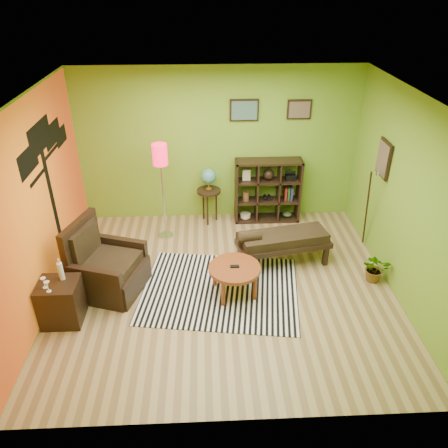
{
  "coord_description": "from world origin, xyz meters",
  "views": [
    {
      "loc": [
        -0.25,
        -5.18,
        4.13
      ],
      "look_at": [
        0.0,
        0.08,
        1.05
      ],
      "focal_mm": 35.0,
      "sensor_mm": 36.0,
      "label": 1
    }
  ],
  "objects_px": {
    "bench": "(281,240)",
    "potted_plant": "(375,271)",
    "cube_shelf": "(268,191)",
    "globe_table": "(209,182)",
    "side_cabinet": "(61,302)",
    "armchair": "(106,270)",
    "floor_lamp": "(161,163)",
    "coffee_table": "(235,271)"
  },
  "relations": [
    {
      "from": "cube_shelf",
      "to": "potted_plant",
      "type": "relative_size",
      "value": 2.69
    },
    {
      "from": "potted_plant",
      "to": "armchair",
      "type": "bearing_deg",
      "value": 179.91
    },
    {
      "from": "floor_lamp",
      "to": "side_cabinet",
      "type": "bearing_deg",
      "value": -120.28
    },
    {
      "from": "side_cabinet",
      "to": "globe_table",
      "type": "xyz_separation_m",
      "value": [
        2.01,
        2.61,
        0.49
      ]
    },
    {
      "from": "coffee_table",
      "to": "bench",
      "type": "xyz_separation_m",
      "value": [
        0.78,
        0.71,
        0.04
      ]
    },
    {
      "from": "armchair",
      "to": "bench",
      "type": "bearing_deg",
      "value": 10.86
    },
    {
      "from": "armchair",
      "to": "bench",
      "type": "distance_m",
      "value": 2.71
    },
    {
      "from": "globe_table",
      "to": "potted_plant",
      "type": "xyz_separation_m",
      "value": [
        2.49,
        -1.94,
        -0.63
      ]
    },
    {
      "from": "floor_lamp",
      "to": "cube_shelf",
      "type": "xyz_separation_m",
      "value": [
        1.88,
        0.52,
        -0.79
      ]
    },
    {
      "from": "side_cabinet",
      "to": "floor_lamp",
      "type": "xyz_separation_m",
      "value": [
        1.23,
        2.11,
        1.08
      ]
    },
    {
      "from": "floor_lamp",
      "to": "potted_plant",
      "type": "relative_size",
      "value": 3.87
    },
    {
      "from": "side_cabinet",
      "to": "cube_shelf",
      "type": "distance_m",
      "value": 4.09
    },
    {
      "from": "bench",
      "to": "potted_plant",
      "type": "height_order",
      "value": "bench"
    },
    {
      "from": "coffee_table",
      "to": "armchair",
      "type": "relative_size",
      "value": 0.66
    },
    {
      "from": "bench",
      "to": "potted_plant",
      "type": "relative_size",
      "value": 3.47
    },
    {
      "from": "armchair",
      "to": "side_cabinet",
      "type": "xyz_separation_m",
      "value": [
        -0.47,
        -0.67,
        -0.02
      ]
    },
    {
      "from": "armchair",
      "to": "potted_plant",
      "type": "xyz_separation_m",
      "value": [
        4.03,
        -0.01,
        -0.16
      ]
    },
    {
      "from": "floor_lamp",
      "to": "cube_shelf",
      "type": "height_order",
      "value": "floor_lamp"
    },
    {
      "from": "coffee_table",
      "to": "cube_shelf",
      "type": "xyz_separation_m",
      "value": [
        0.77,
        2.16,
        0.21
      ]
    },
    {
      "from": "armchair",
      "to": "globe_table",
      "type": "distance_m",
      "value": 2.52
    },
    {
      "from": "side_cabinet",
      "to": "bench",
      "type": "distance_m",
      "value": 3.35
    },
    {
      "from": "cube_shelf",
      "to": "potted_plant",
      "type": "bearing_deg",
      "value": -54.82
    },
    {
      "from": "coffee_table",
      "to": "floor_lamp",
      "type": "relative_size",
      "value": 0.43
    },
    {
      "from": "side_cabinet",
      "to": "globe_table",
      "type": "bearing_deg",
      "value": 52.3
    },
    {
      "from": "cube_shelf",
      "to": "side_cabinet",
      "type": "bearing_deg",
      "value": -139.78
    },
    {
      "from": "coffee_table",
      "to": "globe_table",
      "type": "bearing_deg",
      "value": 98.81
    },
    {
      "from": "cube_shelf",
      "to": "bench",
      "type": "height_order",
      "value": "cube_shelf"
    },
    {
      "from": "armchair",
      "to": "floor_lamp",
      "type": "bearing_deg",
      "value": 61.98
    },
    {
      "from": "globe_table",
      "to": "floor_lamp",
      "type": "bearing_deg",
      "value": -147.56
    },
    {
      "from": "armchair",
      "to": "potted_plant",
      "type": "height_order",
      "value": "armchair"
    },
    {
      "from": "bench",
      "to": "potted_plant",
      "type": "xyz_separation_m",
      "value": [
        1.37,
        -0.52,
        -0.26
      ]
    },
    {
      "from": "potted_plant",
      "to": "globe_table",
      "type": "bearing_deg",
      "value": 142.04
    },
    {
      "from": "cube_shelf",
      "to": "bench",
      "type": "xyz_separation_m",
      "value": [
        0.01,
        -1.45,
        -0.16
      ]
    },
    {
      "from": "globe_table",
      "to": "side_cabinet",
      "type": "bearing_deg",
      "value": -127.7
    },
    {
      "from": "side_cabinet",
      "to": "bench",
      "type": "xyz_separation_m",
      "value": [
        3.13,
        1.18,
        0.12
      ]
    },
    {
      "from": "floor_lamp",
      "to": "potted_plant",
      "type": "distance_m",
      "value": 3.78
    },
    {
      "from": "coffee_table",
      "to": "globe_table",
      "type": "relative_size",
      "value": 0.7
    },
    {
      "from": "globe_table",
      "to": "cube_shelf",
      "type": "distance_m",
      "value": 1.12
    },
    {
      "from": "side_cabinet",
      "to": "potted_plant",
      "type": "bearing_deg",
      "value": 8.42
    },
    {
      "from": "coffee_table",
      "to": "floor_lamp",
      "type": "distance_m",
      "value": 2.21
    },
    {
      "from": "cube_shelf",
      "to": "bench",
      "type": "bearing_deg",
      "value": -89.42
    },
    {
      "from": "coffee_table",
      "to": "side_cabinet",
      "type": "xyz_separation_m",
      "value": [
        -2.34,
        -0.47,
        -0.08
      ]
    }
  ]
}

